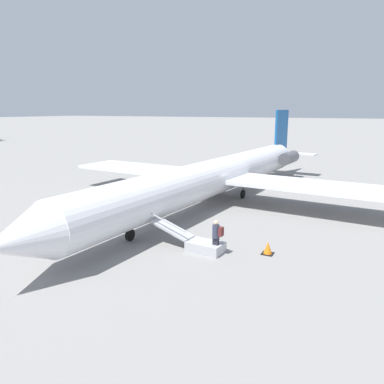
# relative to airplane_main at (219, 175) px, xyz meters

# --- Properties ---
(ground_plane) EXTENTS (600.00, 600.00, 0.00)m
(ground_plane) POSITION_rel_airplane_main_xyz_m (1.01, -0.09, -2.06)
(ground_plane) COLOR gray
(airplane_main) EXTENTS (35.50, 27.34, 6.90)m
(airplane_main) POSITION_rel_airplane_main_xyz_m (0.00, 0.00, 0.00)
(airplane_main) COLOR silver
(airplane_main) RESTS_ON ground
(boarding_stairs) EXTENTS (1.34, 4.09, 1.71)m
(boarding_stairs) POSITION_rel_airplane_main_xyz_m (10.04, 3.00, -1.68)
(boarding_stairs) COLOR #B2B2B7
(boarding_stairs) RESTS_ON ground
(passenger) EXTENTS (0.36, 0.55, 1.74)m
(passenger) POSITION_rel_airplane_main_xyz_m (10.17, 4.04, -1.05)
(passenger) COLOR #23232D
(passenger) RESTS_ON ground
(traffic_cone_near_stairs) EXTENTS (0.57, 0.57, 0.62)m
(traffic_cone_near_stairs) POSITION_rel_airplane_main_xyz_m (9.00, 6.28, -1.77)
(traffic_cone_near_stairs) COLOR black
(traffic_cone_near_stairs) RESTS_ON ground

